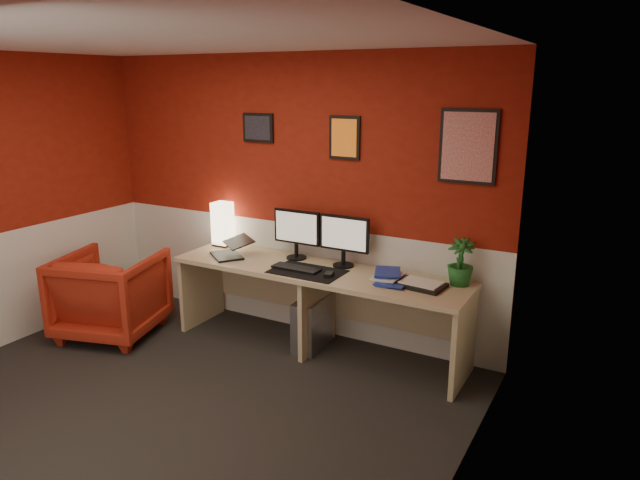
{
  "coord_description": "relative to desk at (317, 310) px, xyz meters",
  "views": [
    {
      "loc": [
        2.74,
        -2.65,
        2.25
      ],
      "look_at": [
        0.6,
        1.21,
        1.05
      ],
      "focal_mm": 32.7,
      "sensor_mm": 36.0,
      "label": 1
    }
  ],
  "objects": [
    {
      "name": "armchair",
      "position": [
        -1.8,
        -0.62,
        0.02
      ],
      "size": [
        1.02,
        1.04,
        0.77
      ],
      "primitive_type": "imported",
      "rotation": [
        0.0,
        0.0,
        3.42
      ],
      "color": "#B72A17",
      "rests_on": "ground"
    },
    {
      "name": "desk",
      "position": [
        0.0,
        0.0,
        0.0
      ],
      "size": [
        2.6,
        0.65,
        0.73
      ],
      "primitive_type": "cube",
      "color": "tan",
      "rests_on": "ground"
    },
    {
      "name": "art_center",
      "position": [
        0.08,
        0.33,
        1.44
      ],
      "size": [
        0.28,
        0.02,
        0.36
      ],
      "primitive_type": "cube",
      "color": "orange",
      "rests_on": "wall_back"
    },
    {
      "name": "shoji_lamp",
      "position": [
        -1.15,
        0.21,
        0.56
      ],
      "size": [
        0.16,
        0.16,
        0.4
      ],
      "primitive_type": "cube",
      "color": "#FFE5B2",
      "rests_on": "desk"
    },
    {
      "name": "book_top",
      "position": [
        0.53,
        -0.01,
        0.43
      ],
      "size": [
        0.28,
        0.32,
        0.03
      ],
      "primitive_type": "imported",
      "rotation": [
        0.0,
        0.0,
        0.36
      ],
      "color": "#21359B",
      "rests_on": "book_middle"
    },
    {
      "name": "mouse",
      "position": [
        0.18,
        -0.13,
        0.39
      ],
      "size": [
        0.08,
        0.11,
        0.03
      ],
      "primitive_type": "cube",
      "rotation": [
        0.0,
        0.0,
        0.26
      ],
      "color": "black",
      "rests_on": "desk_mat"
    },
    {
      "name": "art_right",
      "position": [
        1.12,
        0.33,
        1.42
      ],
      "size": [
        0.44,
        0.02,
        0.56
      ],
      "primitive_type": "cube",
      "color": "red",
      "rests_on": "wall_back"
    },
    {
      "name": "keyboard",
      "position": [
        -0.14,
        -0.1,
        0.38
      ],
      "size": [
        0.42,
        0.14,
        0.02
      ],
      "primitive_type": "cube",
      "rotation": [
        0.0,
        0.0,
        -0.01
      ],
      "color": "black",
      "rests_on": "desk_mat"
    },
    {
      "name": "zen_tray",
      "position": [
        0.91,
        0.01,
        0.38
      ],
      "size": [
        0.38,
        0.29,
        0.03
      ],
      "primitive_type": "cube",
      "rotation": [
        0.0,
        0.0,
        -0.11
      ],
      "color": "black",
      "rests_on": "desk"
    },
    {
      "name": "ground",
      "position": [
        -0.46,
        -1.41,
        -0.36
      ],
      "size": [
        4.0,
        3.5,
        0.01
      ],
      "primitive_type": "cube",
      "color": "black",
      "rests_on": "ground"
    },
    {
      "name": "ceiling",
      "position": [
        -0.46,
        -1.41,
        2.13
      ],
      "size": [
        4.0,
        3.5,
        0.01
      ],
      "primitive_type": "cube",
      "color": "white",
      "rests_on": "ground"
    },
    {
      "name": "monitor_right",
      "position": [
        0.15,
        0.18,
        0.66
      ],
      "size": [
        0.45,
        0.06,
        0.58
      ],
      "primitive_type": "cube",
      "color": "black",
      "rests_on": "desk"
    },
    {
      "name": "art_left",
      "position": [
        -0.79,
        0.33,
        1.49
      ],
      "size": [
        0.32,
        0.02,
        0.26
      ],
      "primitive_type": "cube",
      "color": "black",
      "rests_on": "wall_back"
    },
    {
      "name": "wainscot_back",
      "position": [
        -0.46,
        0.34,
        0.14
      ],
      "size": [
        4.0,
        0.01,
        1.0
      ],
      "primitive_type": "cube",
      "color": "silver",
      "rests_on": "ground"
    },
    {
      "name": "potted_plant",
      "position": [
        1.15,
        0.2,
        0.55
      ],
      "size": [
        0.22,
        0.22,
        0.37
      ],
      "primitive_type": "imported",
      "rotation": [
        0.0,
        0.0,
        0.06
      ],
      "color": "#19591E",
      "rests_on": "desk"
    },
    {
      "name": "wall_back",
      "position": [
        -0.46,
        0.34,
        0.89
      ],
      "size": [
        4.0,
        0.01,
        2.5
      ],
      "primitive_type": "cube",
      "color": "maroon",
      "rests_on": "ground"
    },
    {
      "name": "monitor_left",
      "position": [
        -0.31,
        0.18,
        0.66
      ],
      "size": [
        0.45,
        0.06,
        0.58
      ],
      "primitive_type": "cube",
      "color": "black",
      "rests_on": "desk"
    },
    {
      "name": "wainscot_right",
      "position": [
        1.53,
        -1.41,
        0.14
      ],
      "size": [
        0.01,
        3.5,
        1.0
      ],
      "primitive_type": "cube",
      "color": "silver",
      "rests_on": "ground"
    },
    {
      "name": "pc_tower",
      "position": [
        -0.06,
        0.01,
        -0.14
      ],
      "size": [
        0.23,
        0.46,
        0.45
      ],
      "primitive_type": "cube",
      "rotation": [
        0.0,
        0.0,
        0.07
      ],
      "color": "#99999E",
      "rests_on": "ground"
    },
    {
      "name": "desk_mat",
      "position": [
        -0.04,
        -0.1,
        0.37
      ],
      "size": [
        0.6,
        0.38,
        0.01
      ],
      "primitive_type": "cube",
      "color": "black",
      "rests_on": "desk"
    },
    {
      "name": "book_middle",
      "position": [
        0.54,
        0.01,
        0.4
      ],
      "size": [
        0.2,
        0.28,
        0.02
      ],
      "primitive_type": "imported",
      "rotation": [
        0.0,
        0.0,
        -0.02
      ],
      "color": "silver",
      "rests_on": "book_bottom"
    },
    {
      "name": "laptop",
      "position": [
        -0.89,
        -0.08,
        0.47
      ],
      "size": [
        0.4,
        0.38,
        0.22
      ],
      "primitive_type": "cube",
      "rotation": [
        0.0,
        0.0,
        -0.64
      ],
      "color": "black",
      "rests_on": "desk"
    },
    {
      "name": "wall_right",
      "position": [
        1.54,
        -1.41,
        0.89
      ],
      "size": [
        0.01,
        3.5,
        2.5
      ],
      "primitive_type": "cube",
      "color": "maroon",
      "rests_on": "ground"
    },
    {
      "name": "book_bottom",
      "position": [
        0.58,
        -0.02,
        0.38
      ],
      "size": [
        0.25,
        0.33,
        0.03
      ],
      "primitive_type": "imported",
      "rotation": [
        0.0,
        0.0,
        0.07
      ],
      "color": "#21359B",
      "rests_on": "desk"
    }
  ]
}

